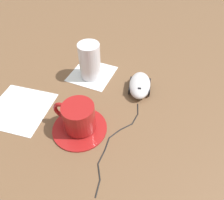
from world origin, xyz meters
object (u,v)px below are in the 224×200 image
object	(u,v)px
coffee_cup	(78,116)
drinking_glass	(90,61)
computer_mouse	(140,85)
saucer	(80,128)

from	to	relation	value
coffee_cup	drinking_glass	distance (m)	0.20
coffee_cup	drinking_glass	size ratio (longest dim) A/B	0.98
computer_mouse	drinking_glass	size ratio (longest dim) A/B	1.13
computer_mouse	saucer	bearing A→B (deg)	-16.41
saucer	coffee_cup	bearing A→B (deg)	-142.55
coffee_cup	computer_mouse	world-z (taller)	coffee_cup
computer_mouse	drinking_glass	bearing A→B (deg)	-81.47
coffee_cup	drinking_glass	bearing A→B (deg)	-152.04
drinking_glass	coffee_cup	bearing A→B (deg)	27.96
coffee_cup	drinking_glass	xyz separation A→B (m)	(-0.18, -0.09, 0.01)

